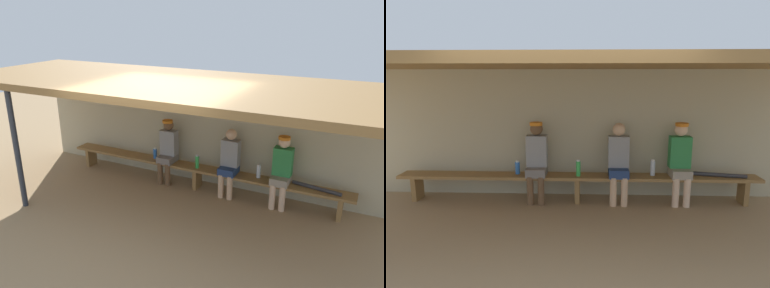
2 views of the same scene
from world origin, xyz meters
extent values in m
plane|color=#9E7F59|center=(0.00, 0.00, 0.00)|extent=(24.00, 24.00, 0.00)
cube|color=#B7AD8C|center=(0.00, 2.00, 1.10)|extent=(8.00, 0.20, 2.20)
cube|color=olive|center=(0.00, 0.70, 2.26)|extent=(8.00, 2.80, 0.12)
cylinder|color=#2D333D|center=(-2.54, -0.55, 1.10)|extent=(0.10, 0.10, 2.20)
cube|color=olive|center=(0.00, 1.55, 0.43)|extent=(6.00, 0.36, 0.05)
cube|color=olive|center=(-2.75, 1.55, 0.21)|extent=(0.08, 0.29, 0.41)
cube|color=olive|center=(0.00, 1.55, 0.21)|extent=(0.08, 0.29, 0.41)
cube|color=olive|center=(2.75, 1.55, 0.21)|extent=(0.08, 0.29, 0.41)
cube|color=gray|center=(1.69, 1.53, 0.53)|extent=(0.32, 0.40, 0.14)
cylinder|color=beige|center=(1.60, 1.37, 0.24)|extent=(0.11, 0.11, 0.48)
cylinder|color=beige|center=(1.78, 1.37, 0.24)|extent=(0.11, 0.11, 0.48)
cube|color=#2D8442|center=(1.69, 1.61, 0.86)|extent=(0.34, 0.20, 0.52)
sphere|color=beige|center=(1.69, 1.61, 1.23)|extent=(0.21, 0.21, 0.21)
cylinder|color=orange|center=(1.69, 1.57, 1.32)|extent=(0.21, 0.21, 0.05)
cube|color=slate|center=(-0.68, 1.53, 0.53)|extent=(0.32, 0.40, 0.14)
cylinder|color=brown|center=(-0.77, 1.37, 0.24)|extent=(0.11, 0.11, 0.48)
cylinder|color=brown|center=(-0.59, 1.37, 0.24)|extent=(0.11, 0.11, 0.48)
cube|color=gray|center=(-0.68, 1.61, 0.86)|extent=(0.34, 0.20, 0.52)
sphere|color=brown|center=(-0.68, 1.61, 1.23)|extent=(0.21, 0.21, 0.21)
cylinder|color=orange|center=(-0.68, 1.57, 1.32)|extent=(0.21, 0.21, 0.05)
cube|color=navy|center=(0.68, 1.53, 0.53)|extent=(0.32, 0.40, 0.14)
cylinder|color=#DBAD84|center=(0.59, 1.37, 0.24)|extent=(0.11, 0.11, 0.48)
cylinder|color=#DBAD84|center=(0.77, 1.37, 0.24)|extent=(0.11, 0.11, 0.48)
cube|color=gray|center=(0.68, 1.61, 0.86)|extent=(0.34, 0.20, 0.52)
sphere|color=#DBAD84|center=(0.68, 1.61, 1.23)|extent=(0.21, 0.21, 0.21)
cylinder|color=silver|center=(1.25, 1.60, 0.58)|extent=(0.08, 0.08, 0.24)
cylinder|color=white|center=(1.25, 1.60, 0.72)|extent=(0.05, 0.05, 0.02)
cylinder|color=blue|center=(-1.01, 1.59, 0.56)|extent=(0.08, 0.08, 0.21)
cylinder|color=white|center=(-1.01, 1.59, 0.68)|extent=(0.05, 0.05, 0.02)
cylinder|color=green|center=(0.02, 1.51, 0.58)|extent=(0.07, 0.07, 0.25)
cylinder|color=white|center=(0.02, 1.51, 0.72)|extent=(0.05, 0.05, 0.02)
cylinder|color=#333338|center=(2.32, 1.55, 0.49)|extent=(0.87, 0.23, 0.07)
camera|label=1|loc=(3.03, -4.79, 3.43)|focal=35.41mm
camera|label=2|loc=(0.22, -3.83, 2.08)|focal=31.38mm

